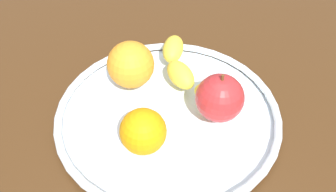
# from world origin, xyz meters

# --- Properties ---
(ground_plane) EXTENTS (1.69, 1.69, 0.04)m
(ground_plane) POSITION_xyz_m (0.00, 0.00, -0.02)
(ground_plane) COLOR #412711
(fruit_bowl) EXTENTS (0.35, 0.35, 0.02)m
(fruit_bowl) POSITION_xyz_m (0.00, 0.00, 0.01)
(fruit_bowl) COLOR silver
(fruit_bowl) RESTS_ON ground_plane
(banana) EXTENTS (0.20, 0.11, 0.04)m
(banana) POSITION_xyz_m (-0.01, 0.07, 0.04)
(banana) COLOR yellow
(banana) RESTS_ON fruit_bowl
(apple) EXTENTS (0.07, 0.07, 0.08)m
(apple) POSITION_xyz_m (0.06, 0.04, 0.05)
(apple) COLOR #B02728
(apple) RESTS_ON fruit_bowl
(orange_front_left) EXTENTS (0.08, 0.08, 0.08)m
(orange_front_left) POSITION_xyz_m (-0.09, 0.01, 0.06)
(orange_front_left) COLOR orange
(orange_front_left) RESTS_ON fruit_bowl
(orange_back_right) EXTENTS (0.07, 0.07, 0.07)m
(orange_back_right) POSITION_xyz_m (0.02, -0.08, 0.05)
(orange_back_right) COLOR orange
(orange_back_right) RESTS_ON fruit_bowl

